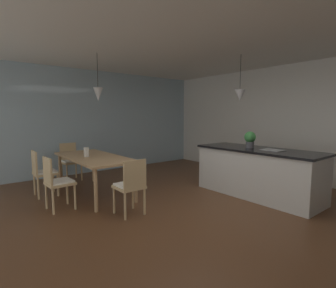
{
  "coord_description": "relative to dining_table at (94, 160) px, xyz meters",
  "views": [
    {
      "loc": [
        2.62,
        -2.8,
        1.53
      ],
      "look_at": [
        -1.47,
        0.46,
        0.94
      ],
      "focal_mm": 27.65,
      "sensor_mm": 36.0,
      "label": 1
    }
  ],
  "objects": [
    {
      "name": "chair_window_end",
      "position": [
        -1.39,
        -0.0,
        -0.2
      ],
      "size": [
        0.41,
        0.41,
        0.87
      ],
      "color": "tan",
      "rests_on": "ground_plane"
    },
    {
      "name": "potted_plant_on_island",
      "position": [
        1.85,
        2.38,
        0.4
      ],
      "size": [
        0.22,
        0.22,
        0.32
      ],
      "color": "#4C4C51",
      "rests_on": "kitchen_island"
    },
    {
      "name": "wall_back_kitchen",
      "position": [
        2.12,
        4.11,
        0.68
      ],
      "size": [
        10.0,
        0.12,
        2.7
      ],
      "primitive_type": "cube",
      "color": "white",
      "rests_on": "ground_plane"
    },
    {
      "name": "dining_table",
      "position": [
        0.0,
        0.0,
        0.0
      ],
      "size": [
        2.03,
        0.89,
        0.74
      ],
      "color": "tan",
      "rests_on": "ground_plane"
    },
    {
      "name": "window_wall_left_glazing",
      "position": [
        -1.94,
        0.85,
        0.68
      ],
      "size": [
        0.06,
        8.4,
        2.7
      ],
      "primitive_type": "cube",
      "color": "#9EB7C6",
      "rests_on": "ground_plane"
    },
    {
      "name": "ceiling_slab",
      "position": [
        2.12,
        0.85,
        2.09
      ],
      "size": [
        10.0,
        8.4,
        0.12
      ],
      "primitive_type": "cube",
      "color": "white"
    },
    {
      "name": "chair_near_right",
      "position": [
        0.46,
        -0.82,
        -0.2
      ],
      "size": [
        0.42,
        0.42,
        0.87
      ],
      "color": "tan",
      "rests_on": "ground_plane"
    },
    {
      "name": "chair_kitchen_end",
      "position": [
        1.39,
        0.0,
        -0.2
      ],
      "size": [
        0.4,
        0.4,
        0.87
      ],
      "color": "tan",
      "rests_on": "ground_plane"
    },
    {
      "name": "ground_plane",
      "position": [
        2.12,
        0.85,
        -0.69
      ],
      "size": [
        10.0,
        8.4,
        0.04
      ],
      "primitive_type": "cube",
      "color": "brown"
    },
    {
      "name": "pendant_over_table",
      "position": [
        -0.04,
        0.15,
        1.25
      ],
      "size": [
        0.18,
        0.18,
        0.91
      ],
      "color": "black"
    },
    {
      "name": "chair_near_left",
      "position": [
        -0.46,
        -0.82,
        -0.2
      ],
      "size": [
        0.41,
        0.41,
        0.87
      ],
      "color": "tan",
      "rests_on": "ground_plane"
    },
    {
      "name": "vase_on_dining_table",
      "position": [
        -0.04,
        -0.13,
        0.15
      ],
      "size": [
        0.1,
        0.1,
        0.18
      ],
      "color": "silver",
      "rests_on": "dining_table"
    },
    {
      "name": "pendant_over_island_main",
      "position": [
        1.59,
        2.38,
        1.24
      ],
      "size": [
        0.2,
        0.2,
        0.9
      ],
      "color": "black"
    },
    {
      "name": "kitchen_island",
      "position": [
        2.04,
        2.38,
        -0.21
      ],
      "size": [
        2.32,
        0.89,
        0.91
      ],
      "color": "silver",
      "rests_on": "ground_plane"
    }
  ]
}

